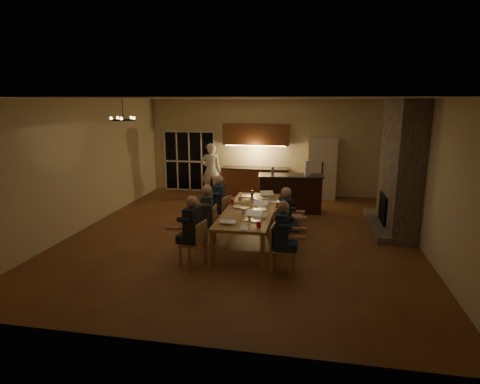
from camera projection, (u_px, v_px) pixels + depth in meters
name	position (u px, v px, depth m)	size (l,w,h in m)	color
floor	(242.00, 235.00, 9.63)	(9.00, 9.00, 0.00)	brown
back_wall	(266.00, 147.00, 13.60)	(8.00, 0.04, 3.20)	beige
left_wall	(84.00, 164.00, 9.99)	(0.04, 9.00, 3.20)	beige
right_wall	(427.00, 175.00, 8.55)	(0.04, 9.00, 3.20)	beige
ceiling	(242.00, 97.00, 8.91)	(8.00, 9.00, 0.04)	white
french_doors	(190.00, 161.00, 14.16)	(1.86, 0.08, 2.10)	black
fireplace	(400.00, 166.00, 9.76)	(0.58, 2.50, 3.20)	#76685D
kitchenette	(256.00, 160.00, 13.44)	(2.24, 0.68, 2.40)	brown
refrigerator	(322.00, 168.00, 13.04)	(0.90, 0.68, 2.00)	beige
dining_table	(250.00, 225.00, 9.19)	(1.10, 3.23, 0.75)	#B28747
bar_island	(290.00, 193.00, 11.53)	(1.83, 0.68, 1.08)	black
chair_left_near	(193.00, 243.00, 7.79)	(0.44, 0.44, 0.89)	tan
chair_left_mid	(206.00, 225.00, 8.92)	(0.44, 0.44, 0.89)	tan
chair_left_far	(220.00, 213.00, 9.85)	(0.44, 0.44, 0.89)	tan
chair_right_near	(283.00, 248.00, 7.52)	(0.44, 0.44, 0.89)	tan
chair_right_mid	(285.00, 230.00, 8.61)	(0.44, 0.44, 0.89)	tan
chair_right_far	(292.00, 216.00, 9.62)	(0.44, 0.44, 0.89)	tan
person_left_near	(192.00, 230.00, 7.79)	(0.60, 0.60, 1.38)	#22252B
person_right_near	(282.00, 237.00, 7.43)	(0.60, 0.60, 1.38)	#1E324D
person_left_mid	(208.00, 215.00, 8.81)	(0.60, 0.60, 1.38)	#3B4146
person_right_mid	(285.00, 219.00, 8.54)	(0.60, 0.60, 1.38)	#22252B
person_left_far	(219.00, 203.00, 9.86)	(0.60, 0.60, 1.38)	#1E324D
standing_person	(211.00, 171.00, 13.17)	(0.66, 0.43, 1.81)	white
chandelier	(123.00, 120.00, 8.56)	(0.52, 0.52, 0.03)	black
laptop_a	(228.00, 217.00, 8.06)	(0.32, 0.28, 0.23)	silver
laptop_b	(253.00, 215.00, 8.20)	(0.32, 0.28, 0.23)	silver
laptop_c	(241.00, 203.00, 9.18)	(0.32, 0.28, 0.23)	silver
laptop_d	(261.00, 205.00, 9.01)	(0.32, 0.28, 0.23)	silver
laptop_e	(248.00, 192.00, 10.23)	(0.32, 0.28, 0.23)	silver
laptop_f	(268.00, 194.00, 10.03)	(0.32, 0.28, 0.23)	silver
mug_front	(243.00, 211.00, 8.73)	(0.08, 0.08, 0.10)	silver
mug_mid	(256.00, 201.00, 9.63)	(0.08, 0.08, 0.10)	silver
mug_back	(240.00, 198.00, 9.90)	(0.08, 0.08, 0.10)	silver
redcup_near	(259.00, 225.00, 7.76)	(0.09, 0.09, 0.12)	red
redcup_mid	(233.00, 202.00, 9.49)	(0.08, 0.08, 0.12)	red
can_silver	(250.00, 216.00, 8.36)	(0.07, 0.07, 0.12)	#B2B2B7
can_cola	(252.00, 193.00, 10.41)	(0.07, 0.07, 0.12)	#3F0F0C
can_right	(267.00, 204.00, 9.29)	(0.06, 0.06, 0.12)	#B2B2B7
plate_near	(260.00, 217.00, 8.46)	(0.28, 0.28, 0.02)	silver
plate_left	(232.00, 219.00, 8.29)	(0.23, 0.23, 0.02)	silver
plate_far	(274.00, 202.00, 9.72)	(0.26, 0.26, 0.02)	silver
notepad	(245.00, 228.00, 7.70)	(0.16, 0.23, 0.01)	white
bar_bottle	(273.00, 171.00, 11.35)	(0.08, 0.08, 0.24)	#99999E
bar_blender	(307.00, 168.00, 11.30)	(0.13, 0.13, 0.42)	silver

